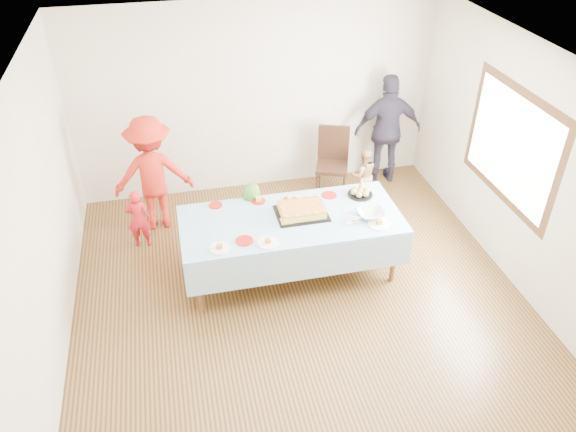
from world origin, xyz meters
name	(u,v)px	position (x,y,z in m)	size (l,w,h in m)	color
ground	(298,292)	(0.00, 0.00, 0.00)	(5.00, 5.00, 0.00)	#412912
room_walls	(305,156)	(0.05, 0.00, 1.77)	(5.04, 5.04, 2.72)	beige
party_table	(291,222)	(0.01, 0.38, 0.72)	(2.50, 1.10, 0.78)	#52341C
birthday_cake	(302,211)	(0.14, 0.44, 0.83)	(0.58, 0.45, 0.10)	black
rolls_tray	(360,192)	(0.93, 0.68, 0.82)	(0.30, 0.30, 0.09)	black
punch_bowl	(371,214)	(0.90, 0.22, 0.82)	(0.31, 0.31, 0.07)	silver
party_hat	(361,184)	(0.98, 0.79, 0.86)	(0.10, 0.10, 0.17)	silver
fork_pile	(355,219)	(0.69, 0.16, 0.81)	(0.24, 0.18, 0.07)	white
plate_red_far_a	(216,205)	(-0.79, 0.84, 0.79)	(0.16, 0.16, 0.01)	#B4120D
plate_red_far_b	(258,201)	(-0.29, 0.81, 0.79)	(0.17, 0.17, 0.01)	#B4120D
plate_red_far_c	(290,200)	(0.08, 0.75, 0.79)	(0.17, 0.17, 0.01)	#B4120D
plate_red_far_d	(329,195)	(0.56, 0.75, 0.79)	(0.18, 0.18, 0.01)	#B4120D
plate_red_near	(244,241)	(-0.58, 0.08, 0.79)	(0.19, 0.19, 0.01)	#B4120D
plate_white_left	(220,248)	(-0.85, 0.01, 0.79)	(0.22, 0.22, 0.01)	white
plate_white_mid	(268,243)	(-0.34, -0.01, 0.79)	(0.24, 0.24, 0.01)	white
plate_white_right	(379,224)	(0.93, 0.05, 0.79)	(0.25, 0.25, 0.01)	white
dining_chair	(333,158)	(0.99, 2.02, 0.57)	(0.56, 0.56, 1.02)	black
toddler_left	(138,219)	(-1.73, 1.33, 0.40)	(0.29, 0.19, 0.80)	red
toddler_mid	(253,218)	(-0.35, 0.93, 0.47)	(0.46, 0.30, 0.94)	#3D7125
toddler_right	(363,175)	(1.37, 1.75, 0.39)	(0.38, 0.30, 0.79)	tan
adult_left	(152,174)	(-1.49, 1.75, 0.78)	(1.01, 0.58, 1.56)	red
adult_right	(388,130)	(1.86, 2.20, 0.83)	(0.97, 0.40, 1.65)	#312B3B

